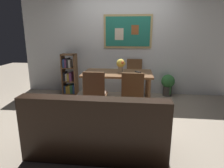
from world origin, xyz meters
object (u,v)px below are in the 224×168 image
Objects in this scene: bookshelf at (69,76)px; potted_ivy at (168,84)px; dining_chair_near_right at (132,93)px; dining_chair_near_left at (95,91)px; leather_couch at (97,129)px; flower_vase at (121,64)px; tv_remote at (138,72)px; dining_table at (118,77)px; dining_chair_far_right at (134,74)px.

bookshelf reaches higher than potted_ivy.
potted_ivy is at bearing 2.82° from bookshelf.
dining_chair_near_right is 1.82m from potted_ivy.
dining_chair_near_left is 1.06m from leather_couch.
flower_vase reaches higher than tv_remote.
dining_chair_near_right reaches higher than potted_ivy.
tv_remote reaches higher than dining_table.
dining_chair_far_right is at bearing 65.90° from dining_chair_near_left.
bookshelf is at bearing -177.18° from potted_ivy.
bookshelf is (-1.18, 2.46, 0.16)m from leather_couch.
flower_vase is at bearing 7.43° from dining_table.
dining_table is 0.85m from dining_chair_far_right.
dining_chair_near_right is at bearing -41.78° from bookshelf.
bookshelf reaches higher than flower_vase.
leather_couch is 1.90m from flower_vase.
dining_chair_near_left is at bearing 102.66° from leather_couch.
dining_chair_near_right and dining_chair_far_right have the same top height.
dining_chair_near_left is (-0.34, -0.78, -0.10)m from dining_table.
dining_chair_near_right is 1.12m from leather_couch.
dining_chair_near_right is 0.87× the size of bookshelf.
dining_chair_near_left is 1.74m from bookshelf.
dining_table is at bearing -27.55° from bookshelf.
potted_ivy is at bearing 61.29° from dining_chair_near_right.
bookshelf is at bearing 123.38° from dining_chair_near_left.
dining_chair_near_right is at bearing -90.65° from dining_chair_far_right.
flower_vase is at bearing -26.11° from bookshelf.
dining_chair_far_right reaches higher than dining_table.
tv_remote reaches higher than potted_ivy.
dining_chair_far_right is 0.89m from flower_vase.
dining_chair_far_right is at bearing 96.47° from tv_remote.
leather_couch is at bearing -95.72° from flower_vase.
flower_vase is (1.36, -0.67, 0.44)m from bookshelf.
bookshelf is 3.60× the size of flower_vase.
dining_chair_near_left is 1.68× the size of potted_ivy.
flower_vase is (-1.13, -0.79, 0.60)m from potted_ivy.
flower_vase is at bearing -110.57° from dining_chair_far_right.
flower_vase is (0.07, 0.01, 0.27)m from dining_table.
potted_ivy is at bearing 63.09° from leather_couch.
dining_chair_near_right is 0.91m from flower_vase.
dining_chair_far_right reaches higher than leather_couch.
dining_chair_near_left and dining_chair_far_right have the same top height.
dining_chair_near_right is 1.00× the size of dining_chair_near_left.
dining_chair_near_left is 6.30× the size of tv_remote.
bookshelf is (-1.30, 0.68, -0.17)m from dining_table.
dining_chair_near_right is at bearing 66.04° from leather_couch.
dining_chair_near_right is at bearing -118.71° from potted_ivy.
dining_chair_near_left is (-0.67, 0.00, 0.00)m from dining_chair_near_right.
flower_vase is at bearing -174.02° from tv_remote.
dining_chair_near_right reaches higher than leather_couch.
tv_remote is (0.55, 1.83, 0.43)m from leather_couch.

